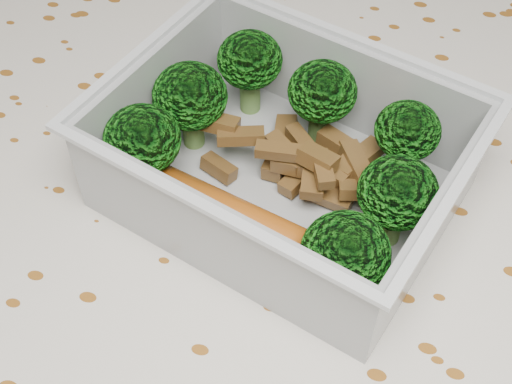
# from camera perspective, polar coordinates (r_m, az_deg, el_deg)

# --- Properties ---
(dining_table) EXTENTS (1.40, 0.90, 0.75)m
(dining_table) POSITION_cam_1_polar(r_m,az_deg,el_deg) (0.48, 0.64, -7.98)
(dining_table) COLOR brown
(dining_table) RESTS_ON ground
(tablecloth) EXTENTS (1.46, 0.96, 0.19)m
(tablecloth) POSITION_cam_1_polar(r_m,az_deg,el_deg) (0.44, 0.69, -4.57)
(tablecloth) COLOR silver
(tablecloth) RESTS_ON dining_table
(lunch_container) EXTENTS (0.23, 0.20, 0.07)m
(lunch_container) POSITION_cam_1_polar(r_m,az_deg,el_deg) (0.40, 2.18, 1.96)
(lunch_container) COLOR silver
(lunch_container) RESTS_ON tablecloth
(broccoli_florets) EXTENTS (0.18, 0.16, 0.06)m
(broccoli_florets) POSITION_cam_1_polar(r_m,az_deg,el_deg) (0.39, 2.23, 4.22)
(broccoli_florets) COLOR #608C3F
(broccoli_florets) RESTS_ON lunch_container
(meat_pile) EXTENTS (0.12, 0.07, 0.03)m
(meat_pile) POSITION_cam_1_polar(r_m,az_deg,el_deg) (0.41, 4.14, 2.52)
(meat_pile) COLOR brown
(meat_pile) RESTS_ON lunch_container
(sausage) EXTENTS (0.16, 0.06, 0.02)m
(sausage) POSITION_cam_1_polar(r_m,az_deg,el_deg) (0.38, -0.66, -2.79)
(sausage) COLOR #AB5013
(sausage) RESTS_ON lunch_container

